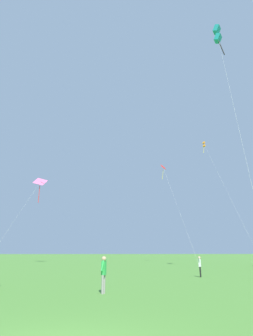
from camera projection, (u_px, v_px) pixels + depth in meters
kite_teal_box at (218, 35)px, 29.29m from camera, size 2.36×7.07×25.82m
kite_pink_low at (39, 187)px, 44.18m from camera, size 4.80×9.19×13.83m
kite_red_high at (164, 173)px, 47.09m from camera, size 1.91×12.42×16.95m
kite_orange_box at (205, 146)px, 53.40m from camera, size 3.51×10.21×23.09m
person_in_red_shirt at (104, 271)px, 11.81m from camera, size 0.28×0.48×1.55m
person_child_small at (200, 265)px, 19.30m from camera, size 0.25×0.45×1.42m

